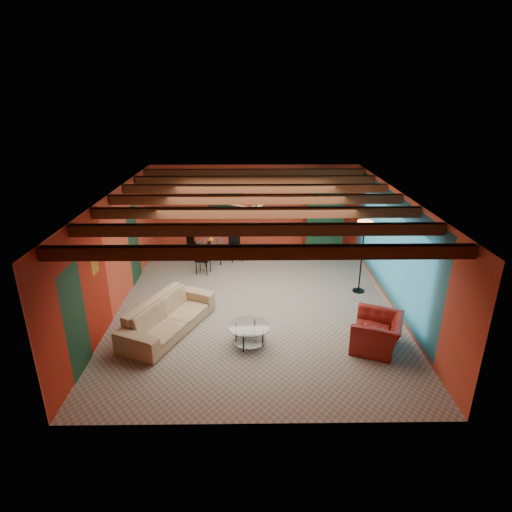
{
  "coord_description": "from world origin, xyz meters",
  "views": [
    {
      "loc": [
        -0.12,
        -9.12,
        4.8
      ],
      "look_at": [
        0.0,
        0.2,
        1.15
      ],
      "focal_mm": 29.51,
      "sensor_mm": 36.0,
      "label": 1
    }
  ],
  "objects_px": {
    "floor_lamp": "(362,257)",
    "armoire": "(324,219)",
    "sofa": "(168,316)",
    "vase": "(211,230)",
    "armchair": "(377,332)",
    "potted_plant": "(326,180)",
    "dining_table": "(211,249)",
    "coffee_table": "(249,335)"
  },
  "relations": [
    {
      "from": "armoire",
      "to": "coffee_table",
      "type": "bearing_deg",
      "value": -124.84
    },
    {
      "from": "armchair",
      "to": "vase",
      "type": "distance_m",
      "value": 5.85
    },
    {
      "from": "sofa",
      "to": "coffee_table",
      "type": "height_order",
      "value": "sofa"
    },
    {
      "from": "armchair",
      "to": "armoire",
      "type": "distance_m",
      "value": 5.68
    },
    {
      "from": "vase",
      "to": "armoire",
      "type": "bearing_deg",
      "value": 17.95
    },
    {
      "from": "dining_table",
      "to": "potted_plant",
      "type": "height_order",
      "value": "potted_plant"
    },
    {
      "from": "armchair",
      "to": "coffee_table",
      "type": "bearing_deg",
      "value": -70.9
    },
    {
      "from": "armoire",
      "to": "armchair",
      "type": "bearing_deg",
      "value": -99.75
    },
    {
      "from": "armchair",
      "to": "floor_lamp",
      "type": "distance_m",
      "value": 2.63
    },
    {
      "from": "coffee_table",
      "to": "potted_plant",
      "type": "xyz_separation_m",
      "value": [
        2.36,
        5.49,
        2.06
      ]
    },
    {
      "from": "sofa",
      "to": "coffee_table",
      "type": "xyz_separation_m",
      "value": [
        1.72,
        -0.54,
        -0.14
      ]
    },
    {
      "from": "dining_table",
      "to": "floor_lamp",
      "type": "bearing_deg",
      "value": -26.39
    },
    {
      "from": "sofa",
      "to": "dining_table",
      "type": "height_order",
      "value": "dining_table"
    },
    {
      "from": "coffee_table",
      "to": "dining_table",
      "type": "xyz_separation_m",
      "value": [
        -1.13,
        4.36,
        0.25
      ]
    },
    {
      "from": "armoire",
      "to": "floor_lamp",
      "type": "xyz_separation_m",
      "value": [
        0.45,
        -3.09,
        -0.08
      ]
    },
    {
      "from": "dining_table",
      "to": "potted_plant",
      "type": "distance_m",
      "value": 4.09
    },
    {
      "from": "armoire",
      "to": "vase",
      "type": "relative_size",
      "value": 10.56
    },
    {
      "from": "armoire",
      "to": "dining_table",
      "type": "bearing_deg",
      "value": -173.59
    },
    {
      "from": "armchair",
      "to": "coffee_table",
      "type": "relative_size",
      "value": 1.27
    },
    {
      "from": "dining_table",
      "to": "vase",
      "type": "bearing_deg",
      "value": 0.0
    },
    {
      "from": "sofa",
      "to": "floor_lamp",
      "type": "relative_size",
      "value": 1.28
    },
    {
      "from": "sofa",
      "to": "potted_plant",
      "type": "xyz_separation_m",
      "value": [
        4.09,
        4.95,
        1.92
      ]
    },
    {
      "from": "armchair",
      "to": "floor_lamp",
      "type": "bearing_deg",
      "value": -163.79
    },
    {
      "from": "floor_lamp",
      "to": "coffee_table",
      "type": "bearing_deg",
      "value": -139.53
    },
    {
      "from": "floor_lamp",
      "to": "potted_plant",
      "type": "bearing_deg",
      "value": 98.29
    },
    {
      "from": "armchair",
      "to": "armoire",
      "type": "height_order",
      "value": "armoire"
    },
    {
      "from": "dining_table",
      "to": "coffee_table",
      "type": "bearing_deg",
      "value": -75.45
    },
    {
      "from": "armoire",
      "to": "potted_plant",
      "type": "relative_size",
      "value": 4.64
    },
    {
      "from": "potted_plant",
      "to": "armchair",
      "type": "bearing_deg",
      "value": -88.22
    },
    {
      "from": "coffee_table",
      "to": "armoire",
      "type": "bearing_deg",
      "value": 66.7
    },
    {
      "from": "sofa",
      "to": "potted_plant",
      "type": "height_order",
      "value": "potted_plant"
    },
    {
      "from": "armoire",
      "to": "floor_lamp",
      "type": "height_order",
      "value": "armoire"
    },
    {
      "from": "dining_table",
      "to": "armchair",
      "type": "bearing_deg",
      "value": -50.81
    },
    {
      "from": "coffee_table",
      "to": "armoire",
      "type": "relative_size",
      "value": 0.4
    },
    {
      "from": "armchair",
      "to": "vase",
      "type": "xyz_separation_m",
      "value": [
        -3.67,
        4.5,
        0.69
      ]
    },
    {
      "from": "potted_plant",
      "to": "armoire",
      "type": "bearing_deg",
      "value": 0.0
    },
    {
      "from": "floor_lamp",
      "to": "armoire",
      "type": "bearing_deg",
      "value": 98.29
    },
    {
      "from": "sofa",
      "to": "vase",
      "type": "xyz_separation_m",
      "value": [
        0.59,
        3.82,
        0.68
      ]
    },
    {
      "from": "floor_lamp",
      "to": "potted_plant",
      "type": "height_order",
      "value": "potted_plant"
    },
    {
      "from": "armchair",
      "to": "dining_table",
      "type": "height_order",
      "value": "dining_table"
    },
    {
      "from": "armchair",
      "to": "armoire",
      "type": "bearing_deg",
      "value": -155.85
    },
    {
      "from": "floor_lamp",
      "to": "vase",
      "type": "bearing_deg",
      "value": 153.61
    }
  ]
}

